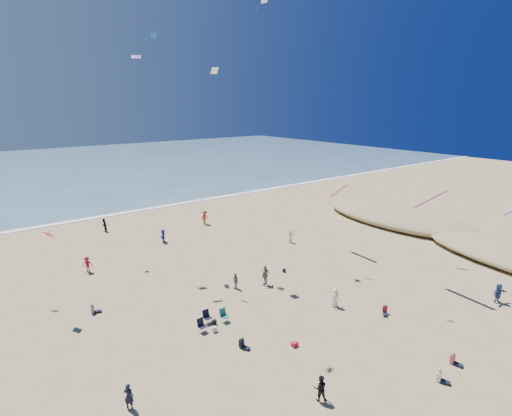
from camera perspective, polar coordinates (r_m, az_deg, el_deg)
ocean at (r=108.44m, az=-30.33°, el=4.49°), size 220.00×100.00×0.06m
surf_line at (r=60.07m, az=-23.69°, el=-1.57°), size 220.00×1.20×0.08m
standing_flyers at (r=38.02m, az=-3.64°, el=-8.24°), size 38.80×45.11×1.87m
seated_group at (r=28.65m, az=8.08°, el=-17.56°), size 18.78×21.11×0.84m
chair_cluster at (r=30.15m, az=-6.35°, el=-15.54°), size 2.66×1.44×1.00m
white_tote at (r=29.58m, az=-5.96°, el=-16.86°), size 0.35×0.20×0.40m
black_backpack at (r=30.39m, az=-5.98°, el=-15.94°), size 0.30×0.22×0.38m
cooler at (r=28.13m, az=5.54°, el=-18.80°), size 0.45×0.30×0.30m
navy_bag at (r=38.67m, az=4.04°, el=-8.89°), size 0.28×0.18×0.34m
kites_aloft at (r=34.00m, az=4.58°, el=12.90°), size 45.18×43.53×26.04m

